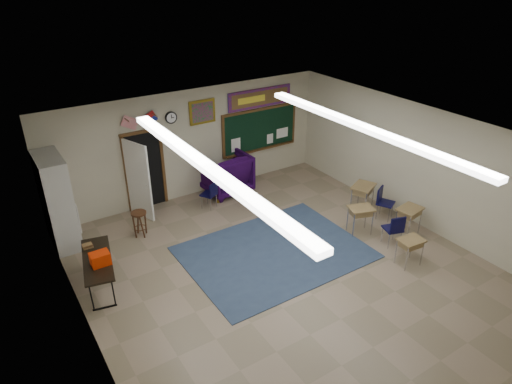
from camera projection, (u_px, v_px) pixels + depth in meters
floor at (288, 273)px, 9.76m from camera, size 9.00×9.00×0.00m
back_wall at (192, 144)px, 12.44m from camera, size 8.00×0.04×3.00m
front_wall at (506, 363)px, 5.72m from camera, size 8.00×0.04×3.00m
left_wall at (86, 282)px, 7.15m from camera, size 0.04×9.00×3.00m
right_wall at (424, 168)px, 11.01m from camera, size 0.04×9.00×3.00m
ceiling at (294, 142)px, 8.39m from camera, size 8.00×9.00×0.04m
area_rug at (275, 252)px, 10.45m from camera, size 4.00×3.00×0.02m
fluorescent_strips at (293, 145)px, 8.42m from camera, size 3.86×6.00×0.10m
doorway at (143, 173)px, 11.81m from camera, size 1.10×0.89×2.16m
chalkboard at (260, 131)px, 13.49m from camera, size 2.55×0.14×1.30m
bulletin_board at (260, 98)px, 13.04m from camera, size 2.10×0.05×0.55m
framed_art_print at (202, 112)px, 12.19m from camera, size 0.75×0.05×0.65m
wall_clock at (171, 118)px, 11.76m from camera, size 0.32×0.05×0.32m
wall_flags at (139, 119)px, 11.27m from camera, size 1.16×0.06×0.70m
storage_cabinet at (57, 201)px, 10.35m from camera, size 0.59×1.25×2.20m
wingback_armchair at (225, 173)px, 12.96m from camera, size 1.29×1.32×1.15m
student_chair_reading at (209, 195)px, 12.17m from camera, size 0.52×0.52×0.77m
student_chair_desk_a at (392, 229)px, 10.58m from camera, size 0.51×0.51×0.81m
student_chair_desk_b at (386, 204)px, 11.65m from camera, size 0.56×0.56×0.84m
student_desk_front_left at (360, 219)px, 11.04m from camera, size 0.69×0.60×0.70m
student_desk_front_right at (362, 197)px, 11.93m from camera, size 0.80×0.72×0.78m
student_desk_back_left at (409, 251)px, 9.90m from camera, size 0.57×0.45×0.64m
student_desk_back_right at (408, 220)px, 10.97m from camera, size 0.67×0.55×0.72m
folding_table at (100, 271)px, 9.22m from camera, size 0.87×1.72×0.94m
wooden_stool at (140, 224)px, 10.95m from camera, size 0.37×0.37×0.65m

